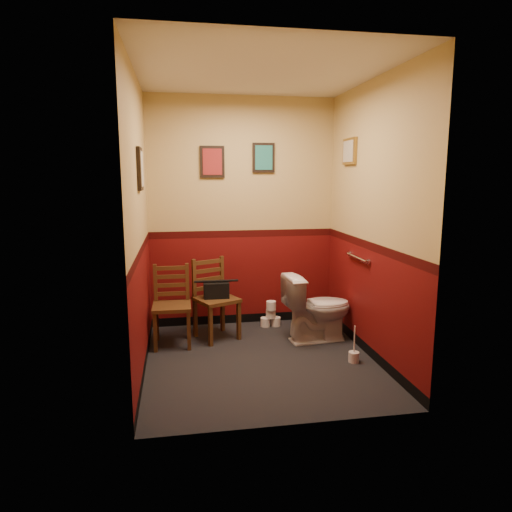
% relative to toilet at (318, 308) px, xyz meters
% --- Properties ---
extents(floor, '(2.20, 2.40, 0.00)m').
position_rel_toilet_xyz_m(floor, '(-0.72, -0.46, -0.37)').
color(floor, black).
rests_on(floor, ground).
extents(ceiling, '(2.20, 2.40, 0.00)m').
position_rel_toilet_xyz_m(ceiling, '(-0.72, -0.46, 2.33)').
color(ceiling, silver).
rests_on(ceiling, ground).
extents(wall_back, '(2.20, 0.00, 2.70)m').
position_rel_toilet_xyz_m(wall_back, '(-0.72, 0.74, 0.98)').
color(wall_back, '#590B0B').
rests_on(wall_back, ground).
extents(wall_front, '(2.20, 0.00, 2.70)m').
position_rel_toilet_xyz_m(wall_front, '(-0.72, -1.66, 0.98)').
color(wall_front, '#590B0B').
rests_on(wall_front, ground).
extents(wall_left, '(0.00, 2.40, 2.70)m').
position_rel_toilet_xyz_m(wall_left, '(-1.82, -0.46, 0.98)').
color(wall_left, '#590B0B').
rests_on(wall_left, ground).
extents(wall_right, '(0.00, 2.40, 2.70)m').
position_rel_toilet_xyz_m(wall_right, '(0.38, -0.46, 0.98)').
color(wall_right, '#590B0B').
rests_on(wall_right, ground).
extents(grab_bar, '(0.05, 0.56, 0.06)m').
position_rel_toilet_xyz_m(grab_bar, '(0.35, -0.21, 0.58)').
color(grab_bar, silver).
rests_on(grab_bar, wall_right).
extents(framed_print_back_a, '(0.28, 0.04, 0.36)m').
position_rel_toilet_xyz_m(framed_print_back_a, '(-1.07, 0.72, 1.58)').
color(framed_print_back_a, black).
rests_on(framed_print_back_a, wall_back).
extents(framed_print_back_b, '(0.26, 0.04, 0.34)m').
position_rel_toilet_xyz_m(framed_print_back_b, '(-0.47, 0.72, 1.63)').
color(framed_print_back_b, black).
rests_on(framed_print_back_b, wall_back).
extents(framed_print_left, '(0.04, 0.30, 0.38)m').
position_rel_toilet_xyz_m(framed_print_left, '(-1.80, -0.36, 1.48)').
color(framed_print_left, black).
rests_on(framed_print_left, wall_left).
extents(framed_print_right, '(0.04, 0.34, 0.28)m').
position_rel_toilet_xyz_m(framed_print_right, '(0.36, 0.14, 1.68)').
color(framed_print_right, olive).
rests_on(framed_print_right, wall_right).
extents(toilet, '(0.78, 0.49, 0.73)m').
position_rel_toilet_xyz_m(toilet, '(0.00, 0.00, 0.00)').
color(toilet, white).
rests_on(toilet, floor).
extents(toilet_brush, '(0.10, 0.10, 0.37)m').
position_rel_toilet_xyz_m(toilet_brush, '(0.17, -0.65, -0.31)').
color(toilet_brush, silver).
rests_on(toilet_brush, floor).
extents(chair_left, '(0.40, 0.40, 0.85)m').
position_rel_toilet_xyz_m(chair_left, '(-1.57, 0.15, 0.06)').
color(chair_left, '#492D15').
rests_on(chair_left, floor).
extents(chair_right, '(0.55, 0.55, 0.89)m').
position_rel_toilet_xyz_m(chair_right, '(-1.10, 0.28, 0.08)').
color(chair_right, '#492D15').
rests_on(chair_right, floor).
extents(handbag, '(0.28, 0.14, 0.20)m').
position_rel_toilet_xyz_m(handbag, '(-1.08, 0.25, 0.19)').
color(handbag, black).
rests_on(handbag, chair_right).
extents(tp_stack, '(0.24, 0.15, 0.32)m').
position_rel_toilet_xyz_m(tp_stack, '(-0.41, 0.54, -0.23)').
color(tp_stack, silver).
rests_on(tp_stack, floor).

